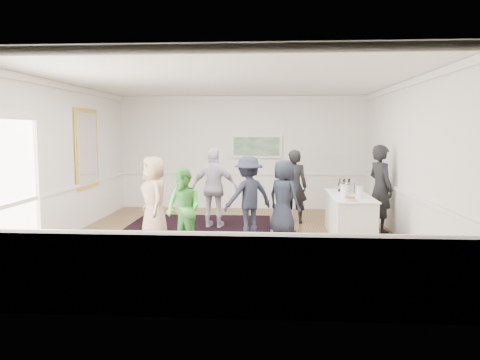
# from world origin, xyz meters

# --- Properties ---
(floor) EXTENTS (8.00, 8.00, 0.00)m
(floor) POSITION_xyz_m (0.00, 0.00, 0.00)
(floor) COLOR brown
(floor) RESTS_ON ground
(ceiling) EXTENTS (7.00, 8.00, 0.02)m
(ceiling) POSITION_xyz_m (0.00, 0.00, 3.20)
(ceiling) COLOR white
(ceiling) RESTS_ON wall_back
(wall_left) EXTENTS (0.02, 8.00, 3.20)m
(wall_left) POSITION_xyz_m (-3.50, 0.00, 1.60)
(wall_left) COLOR white
(wall_left) RESTS_ON floor
(wall_right) EXTENTS (0.02, 8.00, 3.20)m
(wall_right) POSITION_xyz_m (3.50, 0.00, 1.60)
(wall_right) COLOR white
(wall_right) RESTS_ON floor
(wall_back) EXTENTS (7.00, 0.02, 3.20)m
(wall_back) POSITION_xyz_m (0.00, 4.00, 1.60)
(wall_back) COLOR white
(wall_back) RESTS_ON floor
(wall_front) EXTENTS (7.00, 0.02, 3.20)m
(wall_front) POSITION_xyz_m (0.00, -4.00, 1.60)
(wall_front) COLOR white
(wall_front) RESTS_ON floor
(wainscoting) EXTENTS (7.00, 8.00, 1.00)m
(wainscoting) POSITION_xyz_m (0.00, 0.00, 0.50)
(wainscoting) COLOR white
(wainscoting) RESTS_ON floor
(mirror) EXTENTS (0.05, 1.25, 1.85)m
(mirror) POSITION_xyz_m (-3.45, 1.30, 1.80)
(mirror) COLOR #EFBD46
(mirror) RESTS_ON wall_left
(doorway) EXTENTS (0.10, 1.78, 2.56)m
(doorway) POSITION_xyz_m (-3.45, -1.90, 1.42)
(doorway) COLOR white
(doorway) RESTS_ON wall_left
(landscape_painting) EXTENTS (1.44, 0.06, 0.66)m
(landscape_painting) POSITION_xyz_m (0.40, 3.95, 1.78)
(landscape_painting) COLOR white
(landscape_painting) RESTS_ON wall_back
(area_rug) EXTENTS (3.33, 4.35, 0.02)m
(area_rug) POSITION_xyz_m (-0.84, 0.55, 0.01)
(area_rug) COLOR black
(area_rug) RESTS_ON floor
(serving_table) EXTENTS (0.82, 2.16, 0.87)m
(serving_table) POSITION_xyz_m (2.47, 0.54, 0.44)
(serving_table) COLOR white
(serving_table) RESTS_ON floor
(bartender) EXTENTS (0.70, 0.82, 1.92)m
(bartender) POSITION_xyz_m (3.20, 0.98, 0.96)
(bartender) COLOR black
(bartender) RESTS_ON floor
(guest_tan) EXTENTS (0.87, 0.99, 1.71)m
(guest_tan) POSITION_xyz_m (-1.55, -0.06, 0.85)
(guest_tan) COLOR tan
(guest_tan) RESTS_ON floor
(guest_green) EXTENTS (0.95, 0.92, 1.54)m
(guest_green) POSITION_xyz_m (-0.80, -0.82, 0.77)
(guest_green) COLOR green
(guest_green) RESTS_ON floor
(guest_lilac) EXTENTS (1.13, 0.62, 1.83)m
(guest_lilac) POSITION_xyz_m (-0.47, 1.23, 0.92)
(guest_lilac) COLOR silver
(guest_lilac) RESTS_ON floor
(guest_dark_a) EXTENTS (1.25, 1.09, 1.68)m
(guest_dark_a) POSITION_xyz_m (0.34, 0.56, 0.84)
(guest_dark_a) COLOR #1E2333
(guest_dark_a) RESTS_ON floor
(guest_dark_b) EXTENTS (0.68, 0.48, 1.77)m
(guest_dark_b) POSITION_xyz_m (1.36, 1.89, 0.89)
(guest_dark_b) COLOR black
(guest_dark_b) RESTS_ON floor
(guest_navy) EXTENTS (0.92, 0.90, 1.60)m
(guest_navy) POSITION_xyz_m (1.09, 0.67, 0.80)
(guest_navy) COLOR #1E2333
(guest_navy) RESTS_ON floor
(wine_bottles) EXTENTS (0.28, 0.23, 0.31)m
(wine_bottles) POSITION_xyz_m (2.44, 1.03, 1.03)
(wine_bottles) COLOR black
(wine_bottles) RESTS_ON serving_table
(juice_pitchers) EXTENTS (0.43, 0.59, 0.24)m
(juice_pitchers) POSITION_xyz_m (2.43, 0.26, 0.99)
(juice_pitchers) COLOR #83BA42
(juice_pitchers) RESTS_ON serving_table
(ice_bucket) EXTENTS (0.26, 0.26, 0.24)m
(ice_bucket) POSITION_xyz_m (2.49, 0.75, 0.99)
(ice_bucket) COLOR silver
(ice_bucket) RESTS_ON serving_table
(nut_bowl) EXTENTS (0.28, 0.28, 0.08)m
(nut_bowl) POSITION_xyz_m (2.34, -0.26, 0.91)
(nut_bowl) COLOR white
(nut_bowl) RESTS_ON serving_table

